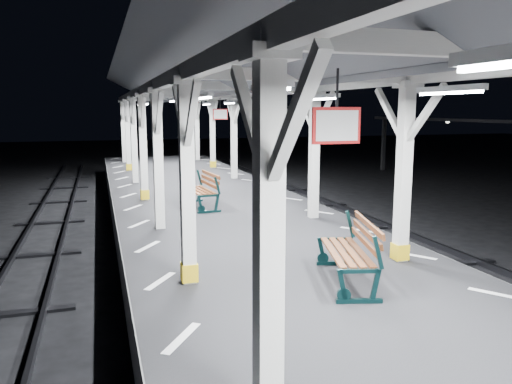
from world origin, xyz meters
name	(u,v)px	position (x,y,z in m)	size (l,w,h in m)	color
ground	(355,381)	(0.00, 0.00, 0.00)	(120.00, 120.00, 0.00)	black
platform	(356,348)	(0.00, 0.00, 0.50)	(6.00, 50.00, 1.00)	black
hazard_stripes_left	(182,338)	(-2.45, 0.00, 1.00)	(1.00, 48.00, 0.01)	silver
hazard_stripes_right	(499,295)	(2.45, 0.00, 1.00)	(1.00, 48.00, 0.01)	silver
canopy	(367,51)	(0.00, -0.02, 4.56)	(5.40, 49.00, 4.65)	silver
bench_mid	(353,250)	(0.57, 1.20, 1.55)	(1.18, 2.02, 1.03)	black
bench_far	(203,189)	(-0.46, 8.31, 1.54)	(0.84, 1.90, 1.00)	black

